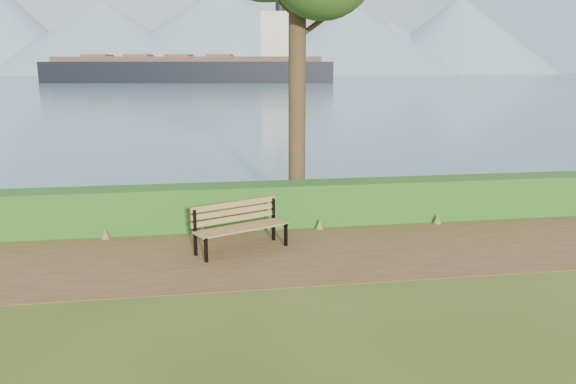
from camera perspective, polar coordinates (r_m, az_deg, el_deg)
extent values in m
plane|color=#3B4F16|center=(10.92, -2.71, -7.11)|extent=(140.00, 140.00, 0.00)
cube|color=brown|center=(11.20, -2.89, -6.58)|extent=(40.00, 3.40, 0.01)
cube|color=#214E16|center=(13.26, -4.03, -1.36)|extent=(32.00, 0.85, 1.00)
cube|color=#496775|center=(270.26, -9.23, 11.44)|extent=(700.00, 510.00, 0.00)
cone|color=#788FA1|center=(409.99, -18.14, 14.62)|extent=(160.00, 160.00, 48.00)
cone|color=#788FA1|center=(416.67, -6.62, 16.05)|extent=(190.00, 190.00, 62.00)
cone|color=#788FA1|center=(425.56, 6.08, 15.18)|extent=(170.00, 170.00, 50.00)
cone|color=#788FA1|center=(466.59, 16.85, 14.97)|extent=(150.00, 150.00, 58.00)
cone|color=#788FA1|center=(440.54, -10.76, 13.96)|extent=(120.00, 120.00, 35.00)
cone|color=#788FA1|center=(461.03, 10.17, 14.21)|extent=(130.00, 130.00, 40.00)
cube|color=black|center=(10.92, -8.33, -5.87)|extent=(0.08, 0.08, 0.49)
cube|color=black|center=(11.27, -9.43, -4.14)|extent=(0.08, 0.08, 0.94)
cube|color=black|center=(11.07, -8.91, -4.49)|extent=(0.29, 0.54, 0.05)
cube|color=black|center=(11.78, -0.23, -4.38)|extent=(0.08, 0.08, 0.49)
cube|color=black|center=(12.11, -1.49, -2.82)|extent=(0.08, 0.08, 0.94)
cube|color=black|center=(11.92, -0.87, -3.12)|extent=(0.29, 0.54, 0.05)
cube|color=olive|center=(11.28, -4.22, -3.88)|extent=(1.83, 0.90, 0.04)
cube|color=olive|center=(11.40, -4.57, -3.71)|extent=(1.83, 0.90, 0.04)
cube|color=olive|center=(11.51, -4.91, -3.55)|extent=(1.83, 0.90, 0.04)
cube|color=olive|center=(11.63, -5.24, -3.39)|extent=(1.83, 0.90, 0.04)
cube|color=olive|center=(11.65, -5.40, -2.70)|extent=(1.81, 0.86, 0.11)
cube|color=olive|center=(11.61, -5.42, -1.97)|extent=(1.81, 0.86, 0.11)
cube|color=olive|center=(11.57, -5.44, -1.24)|extent=(1.81, 0.86, 0.11)
cylinder|color=#352315|center=(14.20, 0.94, 13.30)|extent=(0.43, 0.43, 7.74)
cylinder|color=#352315|center=(14.33, 2.94, 16.72)|extent=(1.13, 0.13, 0.85)
cylinder|color=#352315|center=(14.33, -0.91, 18.89)|extent=(0.88, 0.41, 0.77)
cube|color=black|center=(159.14, -9.97, 11.48)|extent=(78.93, 25.31, 7.80)
cube|color=#503830|center=(159.15, -10.03, 13.12)|extent=(72.57, 23.04, 1.34)
cube|color=beige|center=(156.86, -0.77, 15.51)|extent=(11.44, 10.76, 12.25)
cylinder|color=black|center=(157.43, -0.78, 18.15)|extent=(2.67, 2.67, 3.90)
cube|color=brown|center=(165.44, -18.79, 12.94)|extent=(7.83, 8.38, 0.89)
cube|color=brown|center=(162.19, -14.98, 13.19)|extent=(7.83, 8.38, 0.89)
cube|color=brown|center=(159.66, -11.01, 13.40)|extent=(7.83, 8.38, 0.89)
cube|color=brown|center=(157.88, -6.93, 13.55)|extent=(7.83, 8.38, 0.89)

